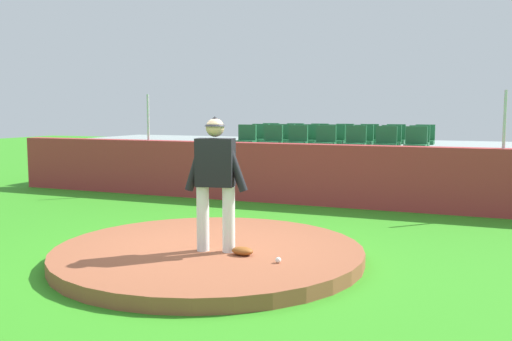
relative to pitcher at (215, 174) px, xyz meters
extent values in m
plane|color=#318E1D|center=(-0.20, 0.18, -1.25)|extent=(60.00, 60.00, 0.00)
cylinder|color=brown|center=(-0.20, 0.18, -1.15)|extent=(4.32, 4.32, 0.19)
cylinder|color=white|center=(-0.18, -0.04, -0.62)|extent=(0.17, 0.17, 0.89)
cylinder|color=white|center=(0.18, 0.04, -0.62)|extent=(0.17, 0.17, 0.89)
cube|color=black|center=(0.00, 0.00, 0.15)|extent=(0.55, 0.36, 0.64)
cylinder|color=black|center=(-0.26, -0.05, 0.11)|extent=(0.34, 0.17, 0.72)
cylinder|color=black|center=(0.26, 0.05, 0.11)|extent=(0.37, 0.18, 0.71)
sphere|color=tan|center=(0.00, 0.00, 0.61)|extent=(0.25, 0.25, 0.25)
cone|color=black|center=(0.00, 0.00, 0.70)|extent=(0.33, 0.33, 0.14)
sphere|color=white|center=(0.98, -0.23, -1.02)|extent=(0.07, 0.07, 0.07)
ellipsoid|color=brown|center=(0.42, -0.05, -1.00)|extent=(0.31, 0.22, 0.11)
cube|color=#A13132|center=(-0.20, 5.19, -0.57)|extent=(15.96, 0.40, 1.35)
cylinder|color=silver|center=(-4.43, 5.19, 0.67)|extent=(0.06, 0.06, 1.13)
cylinder|color=silver|center=(3.68, 5.19, 0.67)|extent=(0.06, 0.06, 1.13)
cube|color=#8C9A98|center=(-0.20, 8.04, -0.63)|extent=(15.83, 4.33, 1.23)
cube|color=#1E6035|center=(-2.32, 6.36, 0.03)|extent=(0.48, 0.44, 0.10)
cube|color=#1E6035|center=(-2.32, 6.54, 0.28)|extent=(0.48, 0.08, 0.40)
cube|color=#1E6035|center=(-1.58, 6.30, 0.03)|extent=(0.48, 0.44, 0.10)
cube|color=#1E6035|center=(-1.58, 6.48, 0.28)|extent=(0.48, 0.08, 0.40)
cube|color=#1E6035|center=(-0.93, 6.32, 0.03)|extent=(0.48, 0.44, 0.10)
cube|color=#1E6035|center=(-0.93, 6.50, 0.28)|extent=(0.48, 0.08, 0.40)
cube|color=#1E6035|center=(-0.22, 6.31, 0.03)|extent=(0.48, 0.44, 0.10)
cube|color=#1E6035|center=(-0.22, 6.49, 0.28)|extent=(0.48, 0.08, 0.40)
cube|color=#1E6035|center=(0.51, 6.33, 0.03)|extent=(0.48, 0.44, 0.10)
cube|color=#1E6035|center=(0.51, 6.51, 0.28)|extent=(0.48, 0.08, 0.40)
cube|color=#1E6035|center=(1.22, 6.32, 0.03)|extent=(0.48, 0.44, 0.10)
cube|color=#1E6035|center=(1.22, 6.50, 0.28)|extent=(0.48, 0.08, 0.40)
cube|color=#1E6035|center=(1.90, 6.31, 0.03)|extent=(0.48, 0.44, 0.10)
cube|color=#1E6035|center=(1.90, 6.49, 0.28)|extent=(0.48, 0.08, 0.40)
cube|color=#1E6035|center=(-2.28, 7.21, 0.03)|extent=(0.48, 0.44, 0.10)
cube|color=#1E6035|center=(-2.28, 7.39, 0.28)|extent=(0.48, 0.08, 0.40)
cube|color=#1E6035|center=(-1.57, 7.26, 0.03)|extent=(0.48, 0.44, 0.10)
cube|color=#1E6035|center=(-1.57, 7.44, 0.28)|extent=(0.48, 0.08, 0.40)
cube|color=#1E6035|center=(-0.90, 7.25, 0.03)|extent=(0.48, 0.44, 0.10)
cube|color=#1E6035|center=(-0.90, 7.43, 0.28)|extent=(0.48, 0.08, 0.40)
cube|color=#1E6035|center=(-0.21, 7.25, 0.03)|extent=(0.48, 0.44, 0.10)
cube|color=#1E6035|center=(-0.21, 7.43, 0.28)|extent=(0.48, 0.08, 0.40)
cube|color=#1E6035|center=(0.51, 7.25, 0.03)|extent=(0.48, 0.44, 0.10)
cube|color=#1E6035|center=(0.51, 7.43, 0.28)|extent=(0.48, 0.08, 0.40)
cube|color=#1E6035|center=(1.20, 7.20, 0.03)|extent=(0.48, 0.44, 0.10)
cube|color=#1E6035|center=(1.20, 7.38, 0.28)|extent=(0.48, 0.08, 0.40)
cube|color=#1E6035|center=(1.88, 7.21, 0.03)|extent=(0.48, 0.44, 0.10)
cube|color=#1E6035|center=(1.88, 7.39, 0.28)|extent=(0.48, 0.08, 0.40)
cube|color=#1E6035|center=(-2.33, 8.12, 0.03)|extent=(0.48, 0.44, 0.10)
cube|color=#1E6035|center=(-2.33, 8.30, 0.28)|extent=(0.48, 0.08, 0.40)
cube|color=#1E6035|center=(-1.60, 8.14, 0.03)|extent=(0.48, 0.44, 0.10)
cube|color=#1E6035|center=(-1.60, 8.32, 0.28)|extent=(0.48, 0.08, 0.40)
cube|color=#1E6035|center=(-0.88, 8.10, 0.03)|extent=(0.48, 0.44, 0.10)
cube|color=#1E6035|center=(-0.88, 8.28, 0.28)|extent=(0.48, 0.08, 0.40)
cube|color=#1E6035|center=(-0.18, 8.13, 0.03)|extent=(0.48, 0.44, 0.10)
cube|color=#1E6035|center=(-0.18, 8.31, 0.28)|extent=(0.48, 0.08, 0.40)
cube|color=#1E6035|center=(0.49, 8.11, 0.03)|extent=(0.48, 0.44, 0.10)
cube|color=#1E6035|center=(0.49, 8.29, 0.28)|extent=(0.48, 0.08, 0.40)
cube|color=#1E6035|center=(1.18, 8.14, 0.03)|extent=(0.48, 0.44, 0.10)
cube|color=#1E6035|center=(1.18, 8.32, 0.28)|extent=(0.48, 0.08, 0.40)
cube|color=#1E6035|center=(1.92, 8.12, 0.03)|extent=(0.48, 0.44, 0.10)
cube|color=#1E6035|center=(1.92, 8.30, 0.28)|extent=(0.48, 0.08, 0.40)
camera|label=1|loc=(3.29, -6.63, 0.84)|focal=39.00mm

